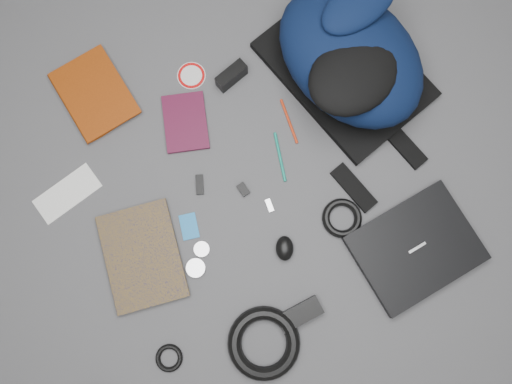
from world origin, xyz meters
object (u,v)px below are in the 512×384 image
object	(u,v)px
backpack	(351,56)
comic_book	(107,266)
compact_camera	(231,76)
mouse	(285,248)
dvd_case	(185,122)
laptop	(415,248)
textbook_red	(67,110)
power_brick	(300,314)

from	to	relation	value
backpack	comic_book	distance (m)	0.94
compact_camera	mouse	bearing A→B (deg)	-113.93
dvd_case	comic_book	bearing A→B (deg)	-124.57
laptop	textbook_red	world-z (taller)	laptop
backpack	power_brick	bearing A→B (deg)	-141.31
power_brick	mouse	bearing A→B (deg)	75.15
textbook_red	compact_camera	bearing A→B (deg)	-20.18
mouse	power_brick	distance (m)	0.19
textbook_red	backpack	bearing A→B (deg)	-23.27
backpack	comic_book	xyz separation A→B (m)	(-0.86, -0.36, -0.10)
compact_camera	mouse	world-z (taller)	compact_camera
backpack	laptop	world-z (taller)	backpack
dvd_case	mouse	bearing A→B (deg)	-59.86
backpack	dvd_case	world-z (taller)	backpack
power_brick	backpack	bearing A→B (deg)	51.15
compact_camera	dvd_case	bearing A→B (deg)	-175.68
laptop	dvd_case	world-z (taller)	laptop
backpack	laptop	bearing A→B (deg)	-110.70
backpack	dvd_case	bearing A→B (deg)	158.82
textbook_red	power_brick	size ratio (longest dim) A/B	1.99
laptop	power_brick	size ratio (longest dim) A/B	2.64
textbook_red	dvd_case	bearing A→B (deg)	-37.74
textbook_red	dvd_case	size ratio (longest dim) A/B	1.41
textbook_red	power_brick	distance (m)	0.93
comic_book	compact_camera	bearing A→B (deg)	42.37
compact_camera	power_brick	xyz separation A→B (m)	(-0.03, -0.74, -0.01)
compact_camera	power_brick	world-z (taller)	compact_camera
laptop	comic_book	bearing A→B (deg)	153.16
textbook_red	comic_book	world-z (taller)	textbook_red
mouse	laptop	bearing A→B (deg)	-0.68
backpack	mouse	bearing A→B (deg)	-149.02
textbook_red	compact_camera	xyz separation A→B (m)	(0.51, -0.05, 0.01)
backpack	textbook_red	bearing A→B (deg)	148.72
laptop	textbook_red	bearing A→B (deg)	127.86
laptop	mouse	xyz separation A→B (m)	(-0.36, 0.12, 0.00)
laptop	power_brick	bearing A→B (deg)	178.81
dvd_case	compact_camera	distance (m)	0.20
laptop	compact_camera	world-z (taller)	compact_camera
laptop	comic_book	world-z (taller)	laptop
laptop	mouse	world-z (taller)	mouse
comic_book	power_brick	size ratio (longest dim) A/B	2.29
textbook_red	power_brick	bearing A→B (deg)	-72.78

